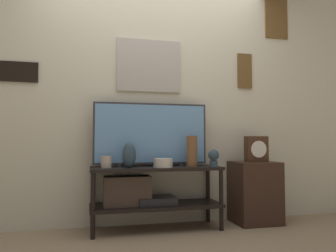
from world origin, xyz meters
name	(u,v)px	position (x,y,z in m)	size (l,w,h in m)	color
ground_plane	(162,237)	(0.00, 0.00, 0.00)	(12.00, 12.00, 0.00)	#997F60
wall_back	(152,92)	(0.00, 0.50, 1.36)	(6.40, 0.08, 2.70)	beige
media_console	(145,190)	(-0.11, 0.25, 0.37)	(1.24, 0.41, 0.60)	black
television	(151,134)	(-0.03, 0.34, 0.92)	(1.13, 0.05, 0.62)	#333338
vase_wide_bowl	(163,163)	(0.04, 0.14, 0.64)	(0.18, 0.18, 0.08)	beige
vase_tall_ceramic	(192,151)	(0.34, 0.17, 0.74)	(0.10, 0.10, 0.30)	brown
vase_urn_stoneware	(129,155)	(-0.27, 0.18, 0.71)	(0.13, 0.11, 0.23)	#2D4251
candle_jar	(106,162)	(-0.47, 0.22, 0.65)	(0.10, 0.10, 0.11)	#C1B29E
decorative_bust	(214,157)	(0.53, 0.10, 0.69)	(0.10, 0.10, 0.17)	#2D4251
side_table	(255,192)	(1.04, 0.26, 0.31)	(0.45, 0.39, 0.63)	#382319
mantel_clock	(256,149)	(1.06, 0.24, 0.76)	(0.23, 0.11, 0.27)	#422819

